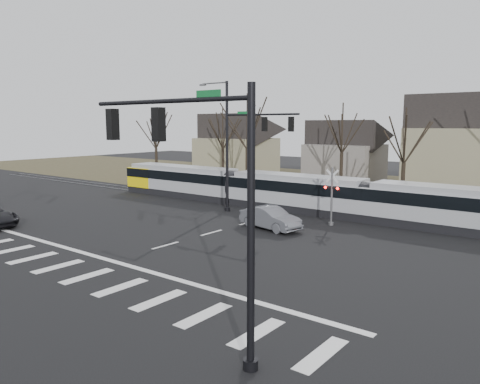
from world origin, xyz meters
The scene contains 15 objects.
ground centered at (0.00, 0.00, 0.00)m, with size 140.00×140.00×0.00m, color black.
grass_verge centered at (0.00, 32.00, 0.01)m, with size 140.00×28.00×0.01m, color #38331E.
crosswalk centered at (0.00, -4.00, 0.01)m, with size 27.00×2.60×0.01m.
stop_line centered at (0.00, -1.80, 0.01)m, with size 28.00×0.35×0.01m, color silver.
lane_dashes centered at (0.00, 16.00, 0.01)m, with size 0.18×30.00×0.01m.
rail_pair centered at (0.00, 15.80, 0.03)m, with size 90.00×1.52×0.06m.
tram centered at (0.22, 16.00, 1.58)m, with size 38.27×2.84×2.90m.
sedan centered at (2.36, 9.24, 0.75)m, with size 4.75×2.44×1.49m, color slate.
signal_pole_near_right centered at (10.11, -6.00, 5.17)m, with size 6.72×0.44×8.00m.
signal_pole_far centered at (-2.41, 12.50, 5.70)m, with size 9.28×0.44×10.20m.
rail_crossing_signal centered at (5.00, 12.79, 1.89)m, with size 1.08×0.36×4.00m.
tree_row centered at (2.00, 26.00, 5.00)m, with size 59.20×7.20×10.00m.
house_a centered at (-20.00, 34.00, 4.46)m, with size 9.72×8.64×8.60m.
house_b centered at (-5.00, 36.00, 3.97)m, with size 8.64×7.56×7.65m.
house_c centered at (9.00, 33.00, 5.23)m, with size 10.80×8.64×10.10m.
Camera 1 is at (19.38, -16.01, 6.92)m, focal length 35.00 mm.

